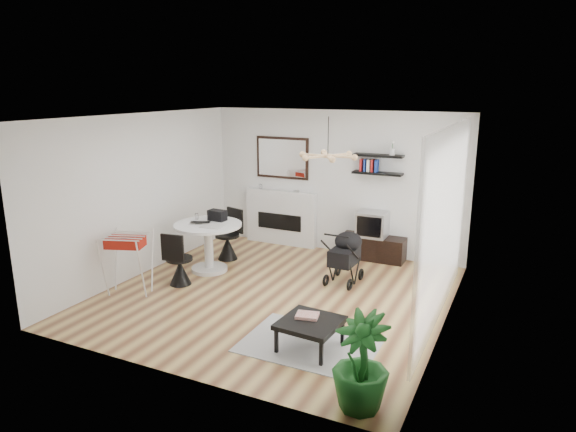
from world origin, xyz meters
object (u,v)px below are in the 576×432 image
at_px(drying_rack, 128,263).
at_px(coffee_table, 310,324).
at_px(fireplace, 281,211).
at_px(stroller, 345,259).
at_px(dining_table, 208,240).
at_px(crt_tv, 372,224).
at_px(potted_plant, 361,362).
at_px(tv_console, 373,248).

distance_m(drying_rack, coffee_table, 3.22).
bearing_deg(drying_rack, fireplace, 54.54).
bearing_deg(fireplace, stroller, -37.33).
relative_size(dining_table, stroller, 1.27).
relative_size(drying_rack, stroller, 1.04).
height_order(crt_tv, dining_table, crt_tv).
relative_size(crt_tv, stroller, 0.58).
height_order(crt_tv, coffee_table, crt_tv).
bearing_deg(coffee_table, potted_plant, -44.04).
distance_m(fireplace, coffee_table, 4.36).
height_order(tv_console, drying_rack, drying_rack).
distance_m(tv_console, coffee_table, 3.60).
xyz_separation_m(drying_rack, stroller, (2.83, 1.92, -0.11)).
height_order(dining_table, stroller, stroller).
relative_size(crt_tv, drying_rack, 0.56).
relative_size(drying_rack, coffee_table, 1.27).
xyz_separation_m(tv_console, drying_rack, (-2.92, -3.20, 0.28)).
height_order(tv_console, dining_table, dining_table).
bearing_deg(crt_tv, coffee_table, -85.31).
bearing_deg(dining_table, fireplace, 77.77).
bearing_deg(drying_rack, coffee_table, -26.43).
bearing_deg(fireplace, drying_rack, -106.00).
relative_size(fireplace, crt_tv, 4.06).
height_order(drying_rack, coffee_table, drying_rack).
distance_m(crt_tv, potted_plant, 4.64).
xyz_separation_m(dining_table, drying_rack, (-0.53, -1.38, -0.06)).
relative_size(coffee_table, potted_plant, 0.74).
distance_m(dining_table, stroller, 2.36).
distance_m(drying_rack, stroller, 3.42).
distance_m(crt_tv, coffee_table, 3.62).
distance_m(drying_rack, potted_plant, 4.29).
bearing_deg(coffee_table, stroller, 98.90).
bearing_deg(crt_tv, tv_console, 6.99).
height_order(fireplace, coffee_table, fireplace).
distance_m(dining_table, drying_rack, 1.48).
xyz_separation_m(dining_table, coffee_table, (2.66, -1.77, -0.23)).
bearing_deg(fireplace, crt_tv, -4.19).
bearing_deg(drying_rack, dining_table, 49.41).
bearing_deg(dining_table, coffee_table, -33.67).
height_order(fireplace, dining_table, fireplace).
bearing_deg(crt_tv, stroller, -92.99).
bearing_deg(coffee_table, fireplace, 120.87).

